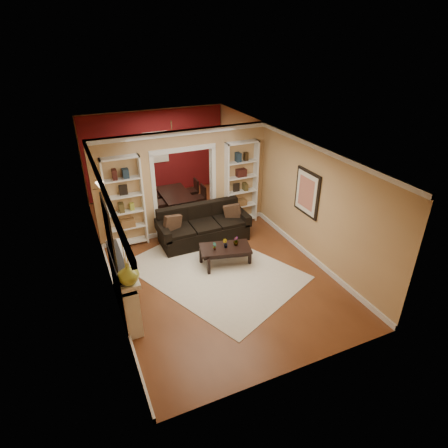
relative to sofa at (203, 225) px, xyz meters
name	(u,v)px	position (x,y,z in m)	size (l,w,h in m)	color
floor	(202,250)	(-0.22, -0.45, -0.45)	(8.00, 8.00, 0.00)	brown
ceiling	(199,143)	(-0.22, -0.45, 2.25)	(8.00, 8.00, 0.00)	white
wall_back	(156,153)	(-0.22, 3.55, 0.90)	(8.00, 8.00, 0.00)	tan
wall_front	(299,306)	(-0.22, -4.45, 0.90)	(8.00, 8.00, 0.00)	tan
wall_left	(99,219)	(-2.47, -0.45, 0.90)	(8.00, 8.00, 0.00)	tan
wall_right	(284,186)	(2.03, -0.45, 0.90)	(8.00, 8.00, 0.00)	tan
partition_wall	(184,183)	(-0.22, 0.75, 0.90)	(4.50, 0.15, 2.70)	tan
red_back_panel	(156,154)	(-0.22, 3.52, 0.87)	(4.44, 0.04, 2.64)	maroon
dining_window	(156,147)	(-0.22, 3.48, 1.10)	(0.78, 0.03, 0.98)	#8CA5CC
area_rug	(215,271)	(-0.28, -1.38, -0.44)	(2.60, 3.63, 0.01)	silver
sofa	(203,225)	(0.00, 0.00, 0.00)	(2.29, 0.99, 0.89)	black
pillow_left	(172,224)	(-0.81, -0.02, 0.22)	(0.46, 0.13, 0.46)	#4F3422
pillow_right	(233,212)	(0.81, -0.02, 0.20)	(0.43, 0.12, 0.43)	#4F3422
coffee_table	(225,255)	(0.07, -1.19, -0.23)	(1.14, 0.62, 0.43)	black
plant_left	(214,246)	(-0.19, -1.19, 0.08)	(0.10, 0.07, 0.19)	#336626
plant_center	(225,244)	(0.07, -1.19, 0.09)	(0.11, 0.09, 0.21)	#336626
plant_right	(236,241)	(0.34, -1.19, 0.09)	(0.12, 0.12, 0.21)	#336626
bookshelf_left	(125,203)	(-1.77, 0.58, 0.70)	(0.90, 0.30, 2.30)	white
bookshelf_right	(241,183)	(1.33, 0.58, 0.70)	(0.90, 0.30, 2.30)	white
fireplace	(126,287)	(-2.31, -1.95, 0.13)	(0.32, 1.70, 1.16)	white
vase	(128,273)	(-2.31, -2.65, 0.90)	(0.35, 0.35, 0.37)	#9BA635
mirror	(108,232)	(-2.45, -1.95, 1.35)	(0.03, 0.95, 1.10)	silver
wall_sconce	(97,187)	(-2.37, 0.10, 1.38)	(0.18, 0.18, 0.22)	#FFE0A5
framed_art	(307,193)	(1.99, -1.45, 1.10)	(0.04, 0.85, 1.05)	black
dining_table	(176,201)	(-0.07, 2.08, -0.18)	(0.83, 1.49, 0.52)	black
dining_chair_nw	(161,203)	(-0.62, 1.78, -0.02)	(0.42, 0.42, 0.86)	black
dining_chair_ne	(197,198)	(0.48, 1.78, -0.06)	(0.38, 0.38, 0.77)	black
dining_chair_sw	(155,196)	(-0.62, 2.38, -0.04)	(0.40, 0.40, 0.81)	black
dining_chair_se	(190,191)	(0.48, 2.38, -0.07)	(0.37, 0.37, 0.75)	black
chandelier	(166,142)	(-0.22, 2.25, 1.57)	(0.50, 0.50, 0.30)	#3E2F1C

